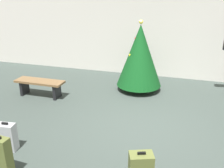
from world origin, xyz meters
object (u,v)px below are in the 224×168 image
(holiday_tree, at_px, (140,56))
(suitcase_2, at_px, (2,158))
(suitcase_0, at_px, (141,168))
(suitcase_1, at_px, (7,137))
(waiting_bench, at_px, (40,85))

(holiday_tree, xyz_separation_m, suitcase_2, (-1.38, -4.42, -0.72))
(suitcase_0, height_order, suitcase_1, suitcase_1)
(suitcase_0, distance_m, suitcase_1, 2.60)
(holiday_tree, xyz_separation_m, suitcase_0, (0.80, -3.88, -0.82))
(suitcase_0, bearing_deg, waiting_bench, 143.03)
(holiday_tree, bearing_deg, suitcase_1, -115.52)
(suitcase_2, bearing_deg, suitcase_1, 123.25)
(suitcase_0, relative_size, suitcase_2, 0.72)
(suitcase_0, distance_m, suitcase_2, 2.24)
(holiday_tree, height_order, suitcase_0, holiday_tree)
(suitcase_2, bearing_deg, waiting_bench, 111.77)
(holiday_tree, relative_size, suitcase_2, 2.76)
(waiting_bench, xyz_separation_m, suitcase_0, (3.42, -2.57, -0.10))
(suitcase_0, xyz_separation_m, suitcase_1, (-2.60, 0.11, 0.02))
(suitcase_0, height_order, suitcase_2, suitcase_2)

